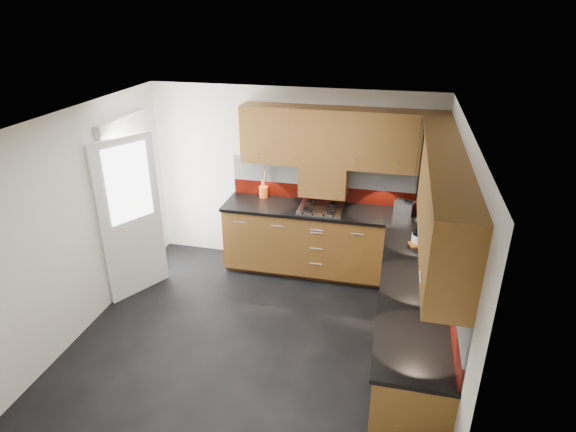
% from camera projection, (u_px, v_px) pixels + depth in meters
% --- Properties ---
extents(room, '(4.00, 3.80, 2.64)m').
position_uv_depth(room, '(252.00, 211.00, 4.67)').
color(room, black).
extents(base_cabinets, '(2.70, 3.20, 0.95)m').
position_uv_depth(base_cabinets, '(362.00, 280.00, 5.53)').
color(base_cabinets, brown).
rests_on(base_cabinets, room).
extents(countertop, '(2.72, 3.22, 0.04)m').
position_uv_depth(countertop, '(363.00, 243.00, 5.32)').
color(countertop, black).
rests_on(countertop, base_cabinets).
extents(backsplash, '(2.70, 3.20, 0.54)m').
position_uv_depth(backsplash, '(387.00, 213.00, 5.35)').
color(backsplash, maroon).
rests_on(backsplash, countertop).
extents(upper_cabinets, '(2.50, 3.20, 0.72)m').
position_uv_depth(upper_cabinets, '(386.00, 163.00, 4.97)').
color(upper_cabinets, brown).
rests_on(upper_cabinets, room).
extents(extractor_hood, '(0.60, 0.33, 0.40)m').
position_uv_depth(extractor_hood, '(324.00, 180.00, 6.12)').
color(extractor_hood, brown).
rests_on(extractor_hood, room).
extents(glass_cabinet, '(0.32, 0.80, 0.66)m').
position_uv_depth(glass_cabinet, '(434.00, 155.00, 5.12)').
color(glass_cabinet, black).
rests_on(glass_cabinet, room).
extents(back_door, '(0.42, 1.19, 2.04)m').
position_uv_depth(back_door, '(132.00, 209.00, 5.90)').
color(back_door, white).
rests_on(back_door, room).
extents(gas_hob, '(0.56, 0.49, 0.04)m').
position_uv_depth(gas_hob, '(321.00, 208.00, 6.11)').
color(gas_hob, silver).
rests_on(gas_hob, countertop).
extents(utensil_pot, '(0.12, 0.12, 0.43)m').
position_uv_depth(utensil_pot, '(264.00, 190.00, 6.45)').
color(utensil_pot, orange).
rests_on(utensil_pot, countertop).
extents(toaster, '(0.27, 0.22, 0.17)m').
position_uv_depth(toaster, '(405.00, 207.00, 5.96)').
color(toaster, silver).
rests_on(toaster, countertop).
extents(food_processor, '(0.19, 0.19, 0.32)m').
position_uv_depth(food_processor, '(421.00, 231.00, 5.22)').
color(food_processor, white).
rests_on(food_processor, countertop).
extents(paper_towel, '(0.15, 0.15, 0.23)m').
position_uv_depth(paper_towel, '(428.00, 245.00, 4.99)').
color(paper_towel, white).
rests_on(paper_towel, countertop).
extents(orange_cloth, '(0.19, 0.18, 0.02)m').
position_uv_depth(orange_cloth, '(417.00, 245.00, 5.22)').
color(orange_cloth, orange).
rests_on(orange_cloth, countertop).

